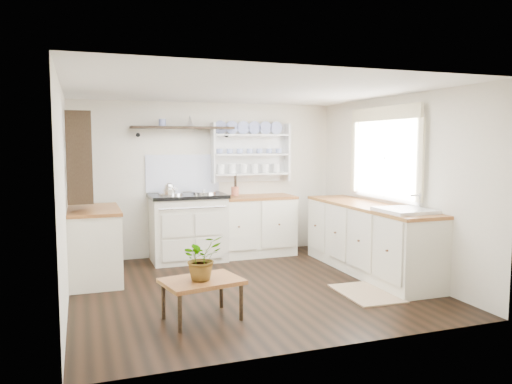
% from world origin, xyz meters
% --- Properties ---
extents(floor, '(4.00, 3.80, 0.01)m').
position_xyz_m(floor, '(0.00, 0.00, 0.00)').
color(floor, black).
rests_on(floor, ground).
extents(wall_back, '(4.00, 0.02, 2.30)m').
position_xyz_m(wall_back, '(0.00, 1.90, 1.15)').
color(wall_back, silver).
rests_on(wall_back, ground).
extents(wall_right, '(0.02, 3.80, 2.30)m').
position_xyz_m(wall_right, '(2.00, 0.00, 1.15)').
color(wall_right, silver).
rests_on(wall_right, ground).
extents(wall_left, '(0.02, 3.80, 2.30)m').
position_xyz_m(wall_left, '(-2.00, 0.00, 1.15)').
color(wall_left, silver).
rests_on(wall_left, ground).
extents(ceiling, '(4.00, 3.80, 0.01)m').
position_xyz_m(ceiling, '(0.00, 0.00, 2.30)').
color(ceiling, white).
rests_on(ceiling, wall_back).
extents(window, '(0.08, 1.55, 1.22)m').
position_xyz_m(window, '(1.95, 0.15, 1.56)').
color(window, white).
rests_on(window, wall_right).
extents(aga_cooker, '(1.08, 0.75, 1.00)m').
position_xyz_m(aga_cooker, '(-0.39, 1.57, 0.49)').
color(aga_cooker, beige).
rests_on(aga_cooker, floor).
extents(back_cabinets, '(1.27, 0.63, 0.90)m').
position_xyz_m(back_cabinets, '(0.60, 1.60, 0.46)').
color(back_cabinets, white).
rests_on(back_cabinets, floor).
extents(right_cabinets, '(0.62, 2.43, 0.90)m').
position_xyz_m(right_cabinets, '(1.70, 0.10, 0.46)').
color(right_cabinets, white).
rests_on(right_cabinets, floor).
extents(belfast_sink, '(0.55, 0.60, 0.45)m').
position_xyz_m(belfast_sink, '(1.70, -0.65, 0.80)').
color(belfast_sink, white).
rests_on(belfast_sink, right_cabinets).
extents(left_cabinets, '(0.62, 1.13, 0.90)m').
position_xyz_m(left_cabinets, '(-1.70, 0.90, 0.46)').
color(left_cabinets, white).
rests_on(left_cabinets, floor).
extents(plate_rack, '(1.20, 0.22, 0.90)m').
position_xyz_m(plate_rack, '(0.65, 1.86, 1.56)').
color(plate_rack, white).
rests_on(plate_rack, wall_back).
extents(high_shelf, '(1.50, 0.29, 0.16)m').
position_xyz_m(high_shelf, '(-0.40, 1.78, 1.91)').
color(high_shelf, black).
rests_on(high_shelf, wall_back).
extents(left_shelving, '(0.28, 0.80, 1.05)m').
position_xyz_m(left_shelving, '(-1.84, 0.90, 1.55)').
color(left_shelving, black).
rests_on(left_shelving, wall_left).
extents(kettle, '(0.17, 0.17, 0.21)m').
position_xyz_m(kettle, '(-0.67, 1.45, 1.03)').
color(kettle, silver).
rests_on(kettle, aga_cooker).
extents(utensil_crock, '(0.11, 0.11, 0.13)m').
position_xyz_m(utensil_crock, '(0.36, 1.68, 0.98)').
color(utensil_crock, '#AF5A40').
rests_on(utensil_crock, back_cabinets).
extents(center_table, '(0.82, 0.65, 0.40)m').
position_xyz_m(center_table, '(-0.77, -0.89, 0.35)').
color(center_table, brown).
rests_on(center_table, floor).
extents(potted_plant, '(0.47, 0.44, 0.43)m').
position_xyz_m(potted_plant, '(-0.77, -0.89, 0.61)').
color(potted_plant, '#3F7233').
rests_on(potted_plant, center_table).
extents(floor_rug, '(0.57, 0.87, 0.02)m').
position_xyz_m(floor_rug, '(1.16, -0.72, 0.01)').
color(floor_rug, '#80664A').
rests_on(floor_rug, floor).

